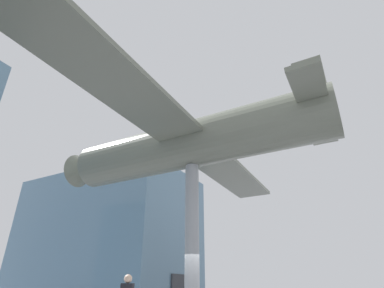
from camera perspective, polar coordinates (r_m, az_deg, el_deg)
name	(u,v)px	position (r m, az deg, el deg)	size (l,w,h in m)	color
glass_pavilion_right	(107,240)	(27.21, -15.84, -17.26)	(8.38, 14.09, 10.62)	#60849E
support_pylon_central	(192,241)	(11.72, 0.00, -17.92)	(0.54, 0.54, 5.98)	#999EA3
suspended_airplane	(187,145)	(13.01, -0.94, -0.17)	(17.60, 13.11, 3.51)	slate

